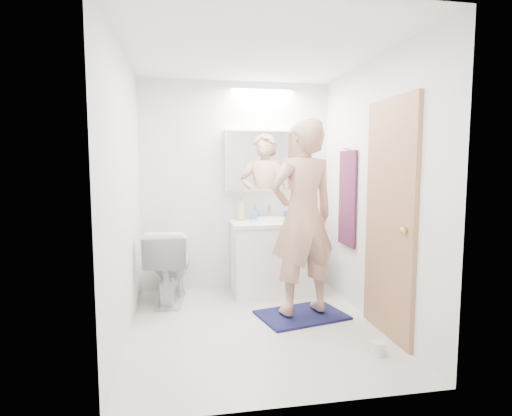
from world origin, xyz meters
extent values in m
plane|color=silver|center=(0.00, 0.00, 0.00)|extent=(2.50, 2.50, 0.00)
plane|color=white|center=(0.00, 0.00, 2.40)|extent=(2.50, 2.50, 0.00)
plane|color=white|center=(0.00, 1.25, 1.20)|extent=(2.50, 0.00, 2.50)
plane|color=white|center=(0.00, -1.25, 1.20)|extent=(2.50, 0.00, 2.50)
plane|color=white|center=(-1.10, 0.00, 1.20)|extent=(0.00, 2.50, 2.50)
plane|color=white|center=(1.10, 0.00, 1.20)|extent=(0.00, 2.50, 2.50)
cube|color=white|center=(0.37, 0.96, 0.39)|extent=(0.90, 0.55, 0.78)
cube|color=white|center=(0.37, 0.96, 0.80)|extent=(0.95, 0.58, 0.04)
cylinder|color=white|center=(0.37, 0.99, 0.84)|extent=(0.36, 0.36, 0.03)
cylinder|color=silver|center=(0.37, 1.19, 0.90)|extent=(0.02, 0.02, 0.16)
cube|color=white|center=(0.30, 1.18, 1.50)|extent=(0.88, 0.14, 0.70)
cube|color=silver|center=(0.30, 1.10, 1.50)|extent=(0.84, 0.01, 0.66)
imported|color=silver|center=(-0.77, 0.85, 0.39)|extent=(0.53, 0.82, 0.79)
cube|color=#13183E|center=(0.48, 0.18, 0.01)|extent=(0.90, 0.72, 0.02)
imported|color=tan|center=(0.48, 0.18, 0.96)|extent=(0.75, 0.58, 1.83)
cube|color=tan|center=(1.08, -0.35, 1.00)|extent=(0.04, 0.80, 2.00)
sphere|color=gold|center=(1.04, -0.65, 0.95)|extent=(0.06, 0.06, 0.06)
cube|color=#141E3E|center=(1.08, 0.55, 1.10)|extent=(0.02, 0.42, 1.00)
cylinder|color=silver|center=(1.07, 0.55, 1.62)|extent=(0.07, 0.02, 0.02)
imported|color=tan|center=(0.03, 1.11, 0.94)|extent=(0.11, 0.11, 0.25)
imported|color=#5586B7|center=(0.20, 1.15, 0.91)|extent=(0.11, 0.11, 0.18)
imported|color=#3E54BC|center=(0.58, 1.12, 0.87)|extent=(0.11, 0.11, 0.09)
cylinder|color=silver|center=(0.83, -0.71, 0.05)|extent=(0.11, 0.11, 0.10)
camera|label=1|loc=(-0.63, -3.52, 1.45)|focal=28.95mm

